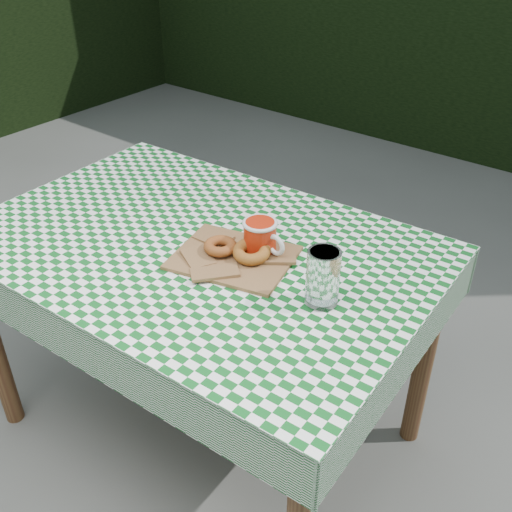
{
  "coord_description": "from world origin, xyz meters",
  "views": [
    {
      "loc": [
        1.15,
        -0.93,
        1.63
      ],
      "look_at": [
        0.35,
        0.1,
        0.79
      ],
      "focal_mm": 41.5,
      "sensor_mm": 36.0,
      "label": 1
    }
  ],
  "objects": [
    {
      "name": "bagel_front",
      "position": [
        0.25,
        0.08,
        0.79
      ],
      "size": [
        0.1,
        0.1,
        0.03
      ],
      "primitive_type": "torus",
      "rotation": [
        0.0,
        0.0,
        0.14
      ],
      "color": "brown",
      "rests_on": "paper_bag"
    },
    {
      "name": "paper_bag",
      "position": [
        0.29,
        0.08,
        0.76
      ],
      "size": [
        0.36,
        0.31,
        0.02
      ],
      "primitive_type": "cube",
      "rotation": [
        0.0,
        0.0,
        0.24
      ],
      "color": "brown",
      "rests_on": "tablecloth"
    },
    {
      "name": "coffee_mug",
      "position": [
        0.32,
        0.15,
        0.81
      ],
      "size": [
        0.19,
        0.19,
        0.1
      ],
      "primitive_type": null,
      "rotation": [
        0.0,
        0.0,
        -0.09
      ],
      "color": "#A7200A",
      "rests_on": "tablecloth"
    },
    {
      "name": "tablecloth",
      "position": [
        0.15,
        0.09,
        0.75
      ],
      "size": [
        1.35,
        0.93,
        0.01
      ],
      "primitive_type": "cube",
      "rotation": [
        0.0,
        0.0,
        0.04
      ],
      "color": "#0C4F19",
      "rests_on": "table"
    },
    {
      "name": "ground",
      "position": [
        0.0,
        0.0,
        0.0
      ],
      "size": [
        60.0,
        60.0,
        0.0
      ],
      "primitive_type": "plane",
      "color": "#53534E",
      "rests_on": "ground"
    },
    {
      "name": "bagel_back",
      "position": [
        0.33,
        0.11,
        0.79
      ],
      "size": [
        0.12,
        0.12,
        0.03
      ],
      "primitive_type": "torus",
      "rotation": [
        0.0,
        0.0,
        0.15
      ],
      "color": "#9D6520",
      "rests_on": "paper_bag"
    },
    {
      "name": "table",
      "position": [
        0.15,
        0.09,
        0.38
      ],
      "size": [
        1.33,
        0.91,
        0.75
      ],
      "primitive_type": "cube",
      "rotation": [
        0.0,
        0.0,
        0.04
      ],
      "color": "brown",
      "rests_on": "ground"
    },
    {
      "name": "drinking_glass",
      "position": [
        0.57,
        0.07,
        0.83
      ],
      "size": [
        0.11,
        0.11,
        0.15
      ],
      "primitive_type": "cylinder",
      "rotation": [
        0.0,
        0.0,
        0.46
      ],
      "color": "white",
      "rests_on": "tablecloth"
    }
  ]
}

